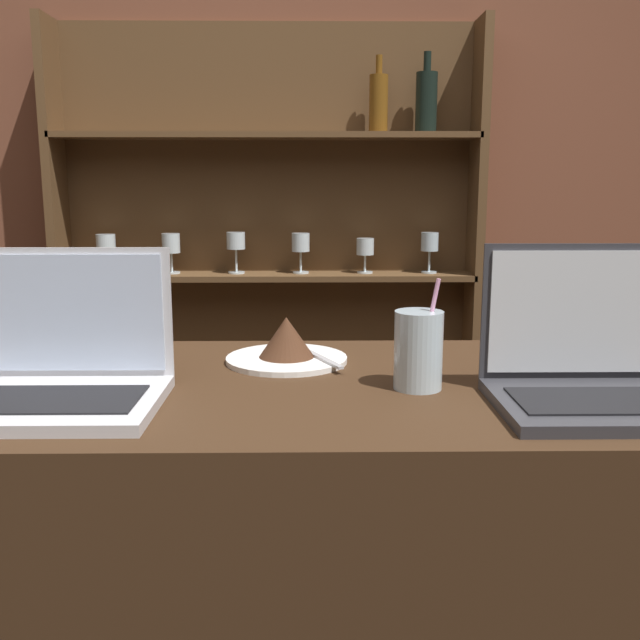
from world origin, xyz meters
TOP-DOWN VIEW (x-y plane):
  - back_wall at (0.00, 1.77)m, footprint 7.00×0.06m
  - back_shelf at (-0.03, 1.69)m, footprint 1.47×0.18m
  - laptop_near at (-0.29, 0.22)m, footprint 0.34×0.25m
  - laptop_far at (0.53, 0.20)m, footprint 0.31×0.24m
  - cake_plate at (0.06, 0.46)m, footprint 0.23×0.23m
  - water_glass at (0.28, 0.28)m, footprint 0.08×0.08m

SIDE VIEW (x-z plane):
  - back_shelf at x=-0.03m, z-range 0.04..1.95m
  - cake_plate at x=0.06m, z-range 1.03..1.12m
  - laptop_near at x=-0.29m, z-range 0.98..1.21m
  - laptop_far at x=0.53m, z-range 0.98..1.21m
  - water_glass at x=0.28m, z-range 1.02..1.20m
  - back_wall at x=0.00m, z-range 0.00..2.70m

